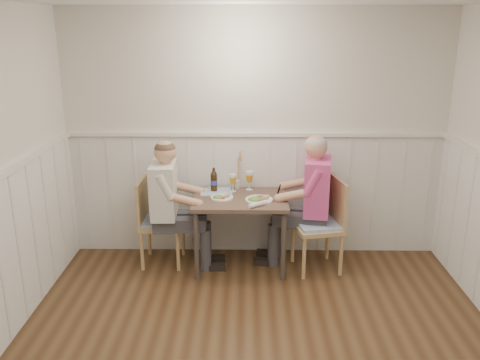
{
  "coord_description": "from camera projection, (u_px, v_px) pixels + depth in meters",
  "views": [
    {
      "loc": [
        -0.1,
        -2.98,
        2.44
      ],
      "look_at": [
        -0.16,
        1.64,
        1.0
      ],
      "focal_mm": 38.0,
      "sensor_mm": 36.0,
      "label": 1
    }
  ],
  "objects": [
    {
      "name": "grass_vase",
      "position": [
        237.0,
        171.0,
        5.33
      ],
      "size": [
        0.05,
        0.05,
        0.43
      ],
      "color": "silver",
      "rests_on": "dining_table"
    },
    {
      "name": "gingham_mat",
      "position": [
        216.0,
        191.0,
        5.28
      ],
      "size": [
        0.35,
        0.29,
        0.01
      ],
      "color": "#5379BC",
      "rests_on": "dining_table"
    },
    {
      "name": "wainscot",
      "position": [
        258.0,
        253.0,
        4.02
      ],
      "size": [
        4.0,
        4.49,
        1.34
      ],
      "color": "silver",
      "rests_on": "ground"
    },
    {
      "name": "man_in_pink",
      "position": [
        312.0,
        211.0,
        5.18
      ],
      "size": [
        0.7,
        0.49,
        1.41
      ],
      "color": "#3F3F47",
      "rests_on": "ground"
    },
    {
      "name": "chair_left",
      "position": [
        156.0,
        219.0,
        5.25
      ],
      "size": [
        0.44,
        0.44,
        0.91
      ],
      "color": "tan",
      "rests_on": "ground"
    },
    {
      "name": "diner_cream",
      "position": [
        169.0,
        215.0,
        5.14
      ],
      "size": [
        0.64,
        0.45,
        1.37
      ],
      "color": "#3F3F47",
      "rests_on": "ground"
    },
    {
      "name": "beer_glass_a",
      "position": [
        249.0,
        178.0,
        5.31
      ],
      "size": [
        0.08,
        0.08,
        0.2
      ],
      "color": "silver",
      "rests_on": "dining_table"
    },
    {
      "name": "beer_glass_b",
      "position": [
        233.0,
        180.0,
        5.26
      ],
      "size": [
        0.07,
        0.07,
        0.19
      ],
      "color": "silver",
      "rests_on": "dining_table"
    },
    {
      "name": "beer_bottle",
      "position": [
        214.0,
        181.0,
        5.27
      ],
      "size": [
        0.07,
        0.07,
        0.25
      ],
      "color": "black",
      "rests_on": "dining_table"
    },
    {
      "name": "dining_table",
      "position": [
        240.0,
        207.0,
        5.13
      ],
      "size": [
        0.95,
        0.7,
        0.75
      ],
      "color": "brown",
      "rests_on": "ground"
    },
    {
      "name": "chair_right",
      "position": [
        323.0,
        221.0,
        5.12
      ],
      "size": [
        0.53,
        0.53,
        0.95
      ],
      "color": "tan",
      "rests_on": "ground"
    },
    {
      "name": "room_shell",
      "position": [
        262.0,
        179.0,
        3.12
      ],
      "size": [
        4.04,
        4.54,
        2.6
      ],
      "color": "silver",
      "rests_on": "ground"
    },
    {
      "name": "rolled_napkin",
      "position": [
        257.0,
        204.0,
        4.86
      ],
      "size": [
        0.19,
        0.16,
        0.04
      ],
      "color": "white",
      "rests_on": "dining_table"
    },
    {
      "name": "plate_diner",
      "position": [
        221.0,
        197.0,
        5.08
      ],
      "size": [
        0.23,
        0.23,
        0.06
      ],
      "color": "white",
      "rests_on": "dining_table"
    },
    {
      "name": "plate_man",
      "position": [
        258.0,
        199.0,
        5.01
      ],
      "size": [
        0.27,
        0.27,
        0.07
      ],
      "color": "white",
      "rests_on": "dining_table"
    }
  ]
}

